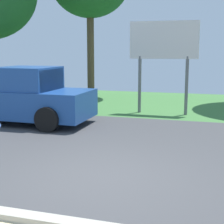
{
  "coord_description": "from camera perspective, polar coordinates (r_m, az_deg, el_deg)",
  "views": [
    {
      "loc": [
        2.12,
        -6.11,
        2.42
      ],
      "look_at": [
        -0.03,
        1.0,
        1.1
      ],
      "focal_mm": 55.87,
      "sensor_mm": 36.0,
      "label": 1
    }
  ],
  "objects": [
    {
      "name": "ground_plane",
      "position": [
        9.62,
        3.53,
        -4.81
      ],
      "size": [
        40.0,
        22.0,
        0.2
      ],
      "color": "#424244"
    },
    {
      "name": "roadside_billboard",
      "position": [
        13.46,
        8.45,
        10.51
      ],
      "size": [
        2.6,
        0.12,
        3.5
      ],
      "color": "slate",
      "rests_on": "ground_plane"
    },
    {
      "name": "pickup_truck",
      "position": [
        12.21,
        -15.43,
        2.41
      ],
      "size": [
        5.2,
        2.28,
        1.88
      ],
      "rotation": [
        0.0,
        0.0,
        0.14
      ],
      "color": "#1E478C",
      "rests_on": "ground_plane"
    }
  ]
}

